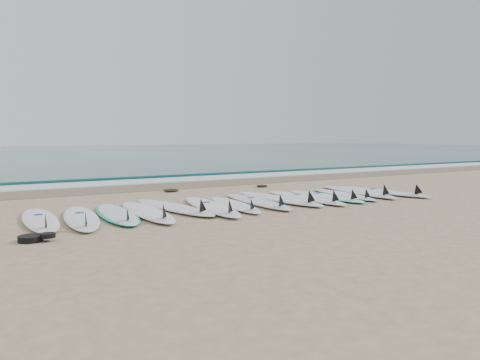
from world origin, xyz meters
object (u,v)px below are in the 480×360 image
surfboard_0 (40,219)px  surfboard_7 (258,201)px  surfboard_13 (384,191)px  leash_coil (34,238)px

surfboard_0 → surfboard_7: bearing=2.1°
surfboard_7 → surfboard_13: bearing=2.9°
surfboard_0 → surfboard_13: size_ratio=0.95×
surfboard_0 → leash_coil: bearing=-97.9°
surfboard_7 → leash_coil: bearing=-158.1°
surfboard_13 → leash_coil: size_ratio=5.95×
surfboard_0 → surfboard_13: surfboard_13 is taller
leash_coil → surfboard_7: bearing=16.5°
surfboard_13 → leash_coil: bearing=-175.8°
surfboard_0 → leash_coil: surfboard_0 is taller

